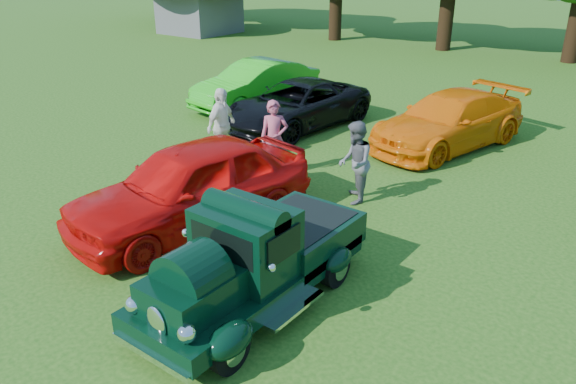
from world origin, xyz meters
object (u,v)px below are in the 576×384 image
Objects in this scene: spectator_white at (221,126)px; back_car_black at (297,105)px; back_car_lime at (256,85)px; spectator_grey at (355,163)px; hero_pickup at (255,261)px; red_convertible at (191,186)px; back_car_orange at (449,121)px; spectator_pink at (274,138)px.

back_car_black is at bearing -4.92° from spectator_white.
back_car_lime is 8.30m from spectator_grey.
spectator_grey is (4.26, -3.73, 0.20)m from back_car_black.
hero_pickup is at bearing -141.79° from spectator_white.
spectator_grey is at bearing -26.65° from back_car_lime.
back_car_orange is at bearing 85.22° from red_convertible.
hero_pickup is 0.84× the size of back_car_black.
spectator_grey is (-0.16, -4.74, 0.16)m from back_car_orange.
spectator_grey is (2.38, -0.22, -0.02)m from spectator_pink.
back_car_black is at bearing -152.34° from back_car_orange.
spectator_grey is at bearing -77.12° from back_car_orange.
spectator_white is at bearing 137.81° from hero_pickup.
spectator_grey is 0.93× the size of spectator_white.
spectator_pink is at bearing -127.47° from spectator_grey.
spectator_pink reaches higher than back_car_orange.
spectator_grey is (6.79, -4.78, 0.12)m from back_car_lime.
spectator_pink is at bearing -37.43° from back_car_lime.
spectator_grey reaches higher than hero_pickup.
spectator_white is (-2.00, 3.00, 0.11)m from red_convertible.
back_car_orange is (-0.57, 8.92, 0.02)m from hero_pickup.
spectator_grey is at bearing 66.84° from red_convertible.
back_car_orange is at bearing 93.68° from hero_pickup.
hero_pickup is 2.37× the size of spectator_grey.
spectator_white is (-3.96, 0.07, 0.07)m from spectator_grey.
back_car_lime is 5.49m from spectator_white.
back_car_black is at bearing 79.63° from spectator_pink.
back_car_lime is 2.63× the size of spectator_grey.
spectator_pink is 1.59m from spectator_white.
back_car_lime is 6.35m from spectator_pink.
spectator_grey is at bearing -43.96° from spectator_pink.
spectator_pink is at bearing -104.49° from back_car_orange.
spectator_grey is (-0.74, 4.18, 0.18)m from hero_pickup.
back_car_orange is at bearing 18.43° from back_car_black.
back_car_black is 2.74× the size of spectator_pink.
back_car_lime reaches higher than back_car_orange.
hero_pickup is at bearing -22.16° from spectator_grey.
back_car_lime is 6.95m from back_car_orange.
spectator_white reaches higher than red_convertible.
back_car_black is 0.99× the size of back_car_orange.
spectator_grey reaches higher than red_convertible.
hero_pickup is 2.98m from red_convertible.
spectator_white is at bearing -123.19° from spectator_grey.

